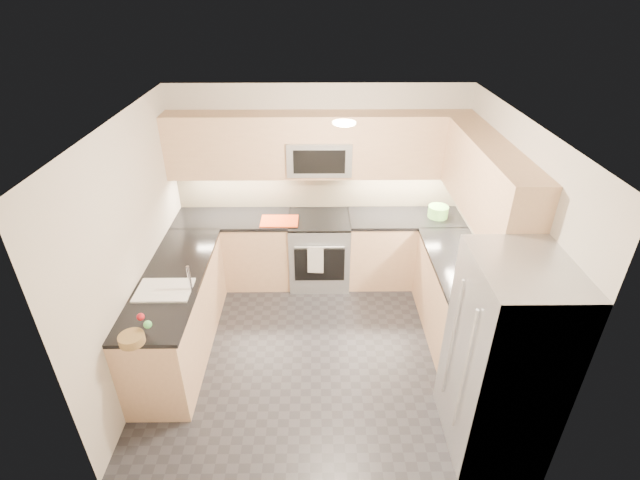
# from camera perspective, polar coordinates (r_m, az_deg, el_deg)

# --- Properties ---
(floor) EXTENTS (3.60, 3.20, 0.00)m
(floor) POSITION_cam_1_polar(r_m,az_deg,el_deg) (5.27, 0.04, -12.85)
(floor) COLOR #25242A
(floor) RESTS_ON ground
(ceiling) EXTENTS (3.60, 3.20, 0.02)m
(ceiling) POSITION_cam_1_polar(r_m,az_deg,el_deg) (4.01, 0.05, 14.36)
(ceiling) COLOR beige
(ceiling) RESTS_ON wall_back
(wall_back) EXTENTS (3.60, 0.02, 2.50)m
(wall_back) POSITION_cam_1_polar(r_m,az_deg,el_deg) (5.94, -0.12, 6.86)
(wall_back) COLOR beige
(wall_back) RESTS_ON floor
(wall_front) EXTENTS (3.60, 0.02, 2.50)m
(wall_front) POSITION_cam_1_polar(r_m,az_deg,el_deg) (3.25, 0.36, -15.83)
(wall_front) COLOR beige
(wall_front) RESTS_ON floor
(wall_left) EXTENTS (0.02, 3.20, 2.50)m
(wall_left) POSITION_cam_1_polar(r_m,az_deg,el_deg) (4.84, -21.78, -1.15)
(wall_left) COLOR beige
(wall_left) RESTS_ON floor
(wall_right) EXTENTS (0.02, 3.20, 2.50)m
(wall_right) POSITION_cam_1_polar(r_m,az_deg,el_deg) (4.87, 21.72, -0.93)
(wall_right) COLOR beige
(wall_right) RESTS_ON floor
(base_cab_back_left) EXTENTS (1.42, 0.60, 0.90)m
(base_cab_back_left) POSITION_cam_1_polar(r_m,az_deg,el_deg) (6.13, -10.34, -1.30)
(base_cab_back_left) COLOR #DBAE84
(base_cab_back_left) RESTS_ON floor
(base_cab_back_right) EXTENTS (1.42, 0.60, 0.90)m
(base_cab_back_right) POSITION_cam_1_polar(r_m,az_deg,el_deg) (6.14, 10.13, -1.19)
(base_cab_back_right) COLOR #DBAE84
(base_cab_back_right) RESTS_ON floor
(base_cab_right) EXTENTS (0.60, 1.70, 0.90)m
(base_cab_right) POSITION_cam_1_polar(r_m,az_deg,el_deg) (5.32, 16.55, -7.55)
(base_cab_right) COLOR #DBAE84
(base_cab_right) RESTS_ON floor
(base_cab_peninsula) EXTENTS (0.60, 2.00, 0.90)m
(base_cab_peninsula) POSITION_cam_1_polar(r_m,az_deg,el_deg) (5.18, -16.99, -8.76)
(base_cab_peninsula) COLOR #DBAE84
(base_cab_peninsula) RESTS_ON floor
(countertop_back_left) EXTENTS (1.42, 0.63, 0.04)m
(countertop_back_left) POSITION_cam_1_polar(r_m,az_deg,el_deg) (5.90, -10.75, 2.61)
(countertop_back_left) COLOR black
(countertop_back_left) RESTS_ON base_cab_back_left
(countertop_back_right) EXTENTS (1.42, 0.63, 0.04)m
(countertop_back_right) POSITION_cam_1_polar(r_m,az_deg,el_deg) (5.92, 10.53, 2.71)
(countertop_back_right) COLOR black
(countertop_back_right) RESTS_ON base_cab_back_right
(countertop_right) EXTENTS (0.63, 1.70, 0.04)m
(countertop_right) POSITION_cam_1_polar(r_m,az_deg,el_deg) (5.06, 17.31, -3.31)
(countertop_right) COLOR black
(countertop_right) RESTS_ON base_cab_right
(countertop_peninsula) EXTENTS (0.63, 2.00, 0.04)m
(countertop_peninsula) POSITION_cam_1_polar(r_m,az_deg,el_deg) (4.91, -17.79, -4.46)
(countertop_peninsula) COLOR black
(countertop_peninsula) RESTS_ON base_cab_peninsula
(upper_cab_back) EXTENTS (3.60, 0.35, 0.75)m
(upper_cab_back) POSITION_cam_1_polar(r_m,az_deg,el_deg) (5.57, -0.11, 11.61)
(upper_cab_back) COLOR #DBAE84
(upper_cab_back) RESTS_ON wall_back
(upper_cab_right) EXTENTS (0.35, 1.95, 0.75)m
(upper_cab_right) POSITION_cam_1_polar(r_m,az_deg,el_deg) (4.80, 19.96, 6.66)
(upper_cab_right) COLOR #DBAE84
(upper_cab_right) RESTS_ON wall_right
(backsplash_back) EXTENTS (3.60, 0.01, 0.51)m
(backsplash_back) POSITION_cam_1_polar(r_m,az_deg,el_deg) (5.96, -0.12, 6.36)
(backsplash_back) COLOR #BFAF8A
(backsplash_back) RESTS_ON wall_back
(backsplash_right) EXTENTS (0.01, 2.30, 0.51)m
(backsplash_right) POSITION_cam_1_polar(r_m,az_deg,el_deg) (5.26, 19.94, 1.07)
(backsplash_right) COLOR #BFAF8A
(backsplash_right) RESTS_ON wall_right
(gas_range) EXTENTS (0.76, 0.65, 0.91)m
(gas_range) POSITION_cam_1_polar(r_m,az_deg,el_deg) (6.01, -0.09, -1.34)
(gas_range) COLOR #9EA2A6
(gas_range) RESTS_ON floor
(range_cooktop) EXTENTS (0.76, 0.65, 0.03)m
(range_cooktop) POSITION_cam_1_polar(r_m,az_deg,el_deg) (5.79, -0.09, 2.55)
(range_cooktop) COLOR black
(range_cooktop) RESTS_ON gas_range
(oven_door_glass) EXTENTS (0.62, 0.02, 0.45)m
(oven_door_glass) POSITION_cam_1_polar(r_m,az_deg,el_deg) (5.74, -0.06, -3.10)
(oven_door_glass) COLOR black
(oven_door_glass) RESTS_ON gas_range
(oven_handle) EXTENTS (0.60, 0.02, 0.02)m
(oven_handle) POSITION_cam_1_polar(r_m,az_deg,el_deg) (5.58, -0.06, -0.88)
(oven_handle) COLOR #B2B5BA
(oven_handle) RESTS_ON gas_range
(microwave) EXTENTS (0.76, 0.40, 0.40)m
(microwave) POSITION_cam_1_polar(r_m,az_deg,el_deg) (5.59, -0.11, 10.31)
(microwave) COLOR #999CA1
(microwave) RESTS_ON upper_cab_back
(microwave_door) EXTENTS (0.60, 0.01, 0.28)m
(microwave_door) POSITION_cam_1_polar(r_m,az_deg,el_deg) (5.40, -0.09, 9.58)
(microwave_door) COLOR black
(microwave_door) RESTS_ON microwave
(refrigerator) EXTENTS (0.70, 0.90, 1.80)m
(refrigerator) POSITION_cam_1_polar(r_m,az_deg,el_deg) (4.09, 21.59, -13.52)
(refrigerator) COLOR #A7A9AF
(refrigerator) RESTS_ON floor
(fridge_handle_left) EXTENTS (0.02, 0.02, 1.20)m
(fridge_handle_left) POSITION_cam_1_polar(r_m,az_deg,el_deg) (3.82, 17.32, -15.27)
(fridge_handle_left) COLOR #B2B5BA
(fridge_handle_left) RESTS_ON refrigerator
(fridge_handle_right) EXTENTS (0.02, 0.02, 1.20)m
(fridge_handle_right) POSITION_cam_1_polar(r_m,az_deg,el_deg) (4.07, 15.93, -11.72)
(fridge_handle_right) COLOR #B2B5BA
(fridge_handle_right) RESTS_ON refrigerator
(sink_basin) EXTENTS (0.52, 0.38, 0.16)m
(sink_basin) POSITION_cam_1_polar(r_m,az_deg,el_deg) (4.74, -18.50, -6.55)
(sink_basin) COLOR white
(sink_basin) RESTS_ON base_cab_peninsula
(faucet) EXTENTS (0.03, 0.03, 0.28)m
(faucet) POSITION_cam_1_polar(r_m,az_deg,el_deg) (4.55, -15.77, -4.61)
(faucet) COLOR silver
(faucet) RESTS_ON countertop_peninsula
(utensil_bowl) EXTENTS (0.30, 0.30, 0.14)m
(utensil_bowl) POSITION_cam_1_polar(r_m,az_deg,el_deg) (5.95, 14.32, 3.41)
(utensil_bowl) COLOR #6AB94F
(utensil_bowl) RESTS_ON countertop_back_right
(cutting_board) EXTENTS (0.46, 0.32, 0.01)m
(cutting_board) POSITION_cam_1_polar(r_m,az_deg,el_deg) (5.70, -5.02, 2.34)
(cutting_board) COLOR red
(cutting_board) RESTS_ON countertop_back_left
(fruit_basket) EXTENTS (0.26, 0.26, 0.08)m
(fruit_basket) POSITION_cam_1_polar(r_m,az_deg,el_deg) (4.18, -22.17, -11.24)
(fruit_basket) COLOR olive
(fruit_basket) RESTS_ON countertop_peninsula
(fruit_apple) EXTENTS (0.07, 0.07, 0.07)m
(fruit_apple) POSITION_cam_1_polar(r_m,az_deg,el_deg) (4.26, -21.21, -8.82)
(fruit_apple) COLOR #A8131C
(fruit_apple) RESTS_ON fruit_basket
(fruit_pear) EXTENTS (0.07, 0.07, 0.07)m
(fruit_pear) POSITION_cam_1_polar(r_m,az_deg,el_deg) (4.15, -20.45, -9.73)
(fruit_pear) COLOR #54C55F
(fruit_pear) RESTS_ON fruit_basket
(dish_towel_check) EXTENTS (0.19, 0.03, 0.37)m
(dish_towel_check) POSITION_cam_1_polar(r_m,az_deg,el_deg) (5.65, -0.56, -2.47)
(dish_towel_check) COLOR silver
(dish_towel_check) RESTS_ON oven_handle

